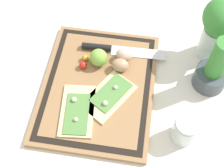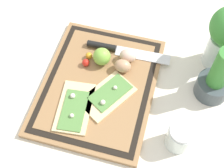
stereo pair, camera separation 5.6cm
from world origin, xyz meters
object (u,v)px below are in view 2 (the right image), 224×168
object	(u,v)px
pizza_slice_far	(108,95)
knife	(114,49)
cherry_tomato_red	(86,63)
herb_pot	(216,80)
lime	(102,57)
egg_brown	(123,66)
sauce_jar	(179,138)
cherry_tomato_yellow	(89,56)
pizza_slice_near	(74,107)
egg_pink	(128,56)

from	to	relation	value
pizza_slice_far	knife	world-z (taller)	pizza_slice_far
knife	cherry_tomato_red	size ratio (longest dim) A/B	11.53
pizza_slice_far	herb_pot	bearing A→B (deg)	109.76
knife	lime	size ratio (longest dim) A/B	4.93
egg_brown	sauce_jar	size ratio (longest dim) A/B	0.62
cherry_tomato_yellow	pizza_slice_near	bearing A→B (deg)	4.28
egg_brown	lime	size ratio (longest dim) A/B	0.94
lime	cherry_tomato_yellow	world-z (taller)	lime
knife	sauce_jar	bearing A→B (deg)	44.20
herb_pot	sauce_jar	world-z (taller)	herb_pot
knife	cherry_tomato_red	distance (m)	0.11
lime	cherry_tomato_yellow	xyz separation A→B (m)	(-0.00, -0.05, -0.02)
knife	cherry_tomato_red	bearing A→B (deg)	-42.04
sauce_jar	herb_pot	bearing A→B (deg)	159.10
lime	knife	bearing A→B (deg)	154.41
pizza_slice_far	cherry_tomato_red	xyz separation A→B (m)	(-0.10, -0.10, 0.01)
pizza_slice_far	egg_brown	size ratio (longest dim) A/B	3.57
pizza_slice_far	egg_pink	bearing A→B (deg)	170.20
lime	cherry_tomato_red	xyz separation A→B (m)	(0.03, -0.05, -0.02)
cherry_tomato_yellow	pizza_slice_far	bearing A→B (deg)	38.67
knife	herb_pot	bearing A→B (deg)	78.52
egg_brown	cherry_tomato_yellow	bearing A→B (deg)	-98.78
knife	herb_pot	distance (m)	0.34
sauce_jar	pizza_slice_far	bearing A→B (deg)	-110.68
sauce_jar	knife	bearing A→B (deg)	-135.80
cherry_tomato_yellow	herb_pot	size ratio (longest dim) A/B	0.11
pizza_slice_near	sauce_jar	distance (m)	0.32
knife	cherry_tomato_yellow	bearing A→B (deg)	-54.70
pizza_slice_near	cherry_tomato_red	bearing A→B (deg)	-174.63
knife	pizza_slice_near	bearing A→B (deg)	-13.63
knife	herb_pot	size ratio (longest dim) A/B	1.41
egg_brown	egg_pink	bearing A→B (deg)	170.66
egg_pink	pizza_slice_far	bearing A→B (deg)	-9.80
herb_pot	sauce_jar	distance (m)	0.21
knife	herb_pot	xyz separation A→B (m)	(0.07, 0.33, 0.04)
cherry_tomato_red	cherry_tomato_yellow	xyz separation A→B (m)	(-0.03, 0.00, -0.00)
pizza_slice_far	cherry_tomato_red	world-z (taller)	cherry_tomato_red
pizza_slice_near	pizza_slice_far	distance (m)	0.11
knife	sauce_jar	xyz separation A→B (m)	(0.27, 0.26, 0.01)
pizza_slice_near	cherry_tomato_red	distance (m)	0.16
knife	cherry_tomato_yellow	size ratio (longest dim) A/B	12.81
egg_brown	herb_pot	distance (m)	0.29
pizza_slice_far	knife	bearing A→B (deg)	-171.51
egg_brown	cherry_tomato_red	bearing A→B (deg)	-84.24
knife	egg_pink	distance (m)	0.06
pizza_slice_far	sauce_jar	bearing A→B (deg)	69.32
knife	egg_pink	bearing A→B (deg)	63.04
pizza_slice_far	lime	world-z (taller)	lime
egg_pink	cherry_tomato_red	size ratio (longest dim) A/B	2.20
pizza_slice_far	egg_pink	world-z (taller)	egg_pink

